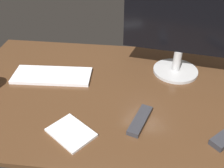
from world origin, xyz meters
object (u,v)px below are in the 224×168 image
tv_remote (140,120)px  notepad (71,133)px  monitor (183,27)px  keyboard (52,75)px

tv_remote → notepad: 25.56cm
monitor → notepad: monitor is taller
monitor → tv_remote: size_ratio=3.13×
keyboard → tv_remote: size_ratio=2.20×
monitor → keyboard: (-57.07, -11.13, -22.35)cm
notepad → keyboard: bearing=117.3°
keyboard → notepad: (17.57, -34.11, -0.26)cm
monitor → tv_remote: monitor is taller
keyboard → notepad: 38.37cm
keyboard → notepad: size_ratio=2.28×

